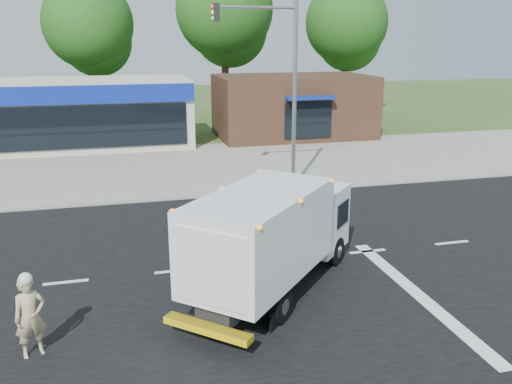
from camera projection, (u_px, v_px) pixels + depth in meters
ground at (276, 261)px, 16.27m from camera, size 120.00×120.00×0.00m
road_asphalt at (276, 261)px, 16.27m from camera, size 60.00×14.00×0.02m
sidewalk at (224, 188)px, 23.89m from camera, size 60.00×2.40×0.12m
parking_apron at (203, 160)px, 29.30m from camera, size 60.00×9.00×0.02m
lane_markings at (335, 274)px, 15.33m from camera, size 55.20×7.00×0.01m
ems_box_truck at (273, 232)px, 13.89m from camera, size 5.92×6.19×2.91m
emergency_worker at (30, 315)px, 11.26m from camera, size 0.76×0.64×1.89m
retail_strip_mall at (37, 114)px, 32.14m from camera, size 18.00×6.20×4.00m
brown_storefront at (293, 106)px, 35.97m from camera, size 10.00×6.70×4.00m
traffic_signal_pole at (280, 75)px, 22.53m from camera, size 3.51×0.25×8.00m
background_trees at (160, 23)px, 40.23m from camera, size 36.77×7.39×12.10m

